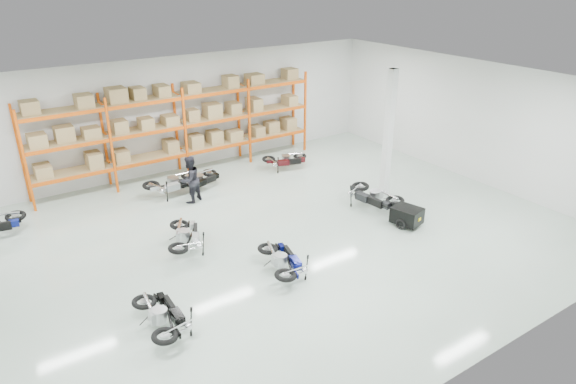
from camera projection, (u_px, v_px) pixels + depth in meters
room at (269, 169)px, 14.75m from camera, size 18.00×18.00×18.00m
pallet_rack at (180, 118)px, 19.64m from camera, size 11.28×0.98×3.62m
structural_column at (388, 134)px, 17.78m from camera, size 0.25×0.25×4.50m
moto_blue_centre at (284, 257)px, 13.60m from camera, size 1.21×1.85×1.10m
moto_silver_left at (186, 233)px, 14.83m from camera, size 1.47×1.91×1.11m
moto_black_far_left at (163, 312)px, 11.45m from camera, size 0.91×1.74×1.10m
moto_touring_right at (373, 192)px, 17.35m from camera, size 1.11×1.95×1.20m
trailer at (407, 215)px, 16.22m from camera, size 0.89×1.52×0.62m
moto_back_b at (173, 180)px, 18.42m from camera, size 1.88×1.04×1.18m
moto_back_c at (199, 177)px, 18.83m from camera, size 1.75×1.18×1.04m
moto_back_d at (286, 157)px, 20.77m from camera, size 1.76×1.24×1.03m
person_back at (190, 180)px, 17.69m from camera, size 1.00×0.90×1.68m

